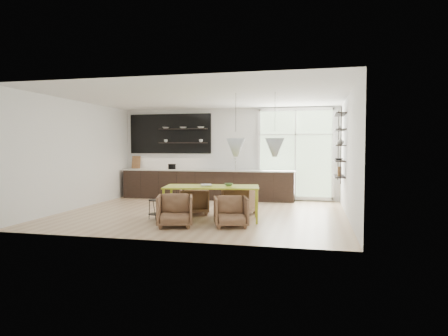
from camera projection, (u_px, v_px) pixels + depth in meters
room at (234, 154)px, 10.86m from camera, size 7.02×6.01×2.91m
kitchen_run at (205, 180)px, 12.74m from camera, size 5.54×0.69×2.75m
right_shelving at (340, 147)px, 10.31m from camera, size 0.26×1.22×1.90m
dining_table at (212, 188)px, 9.04m from camera, size 2.25×1.28×0.77m
armchair_back_left at (194, 201)px, 9.88m from camera, size 0.90×0.91×0.64m
armchair_back_right at (240, 201)px, 9.84m from camera, size 0.83×0.84×0.67m
armchair_front_left at (175, 211)px, 8.30m from camera, size 0.90×0.92×0.67m
armchair_front_right at (231, 212)px, 8.28m from camera, size 0.86×0.87×0.64m
wire_stool at (156, 207)px, 9.13m from camera, size 0.36×0.36×0.46m
table_book at (201, 185)px, 9.12m from camera, size 0.34×0.39×0.03m
table_bowl at (229, 184)px, 9.11m from camera, size 0.20×0.20×0.06m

